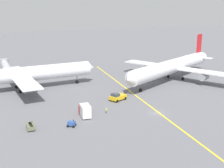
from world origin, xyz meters
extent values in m
plane|color=slate|center=(0.00, 0.00, 0.00)|extent=(600.00, 600.00, 0.00)
cube|color=yellow|center=(2.15, 10.00, 0.00)|extent=(16.73, 118.96, 0.01)
cylinder|color=white|center=(-28.53, 40.49, 5.78)|extent=(47.50, 7.57, 5.38)
cone|color=white|center=(-3.71, 41.65, 5.78)|extent=(3.03, 5.07, 4.95)
cube|color=white|center=(-30.89, 40.38, 4.97)|extent=(8.19, 38.86, 0.44)
cylinder|color=#999EA3|center=(-29.39, 29.63, 3.17)|extent=(4.32, 2.79, 2.60)
cylinder|color=#999EA3|center=(-30.40, 51.23, 3.17)|extent=(4.32, 2.79, 2.60)
cylinder|color=slate|center=(-32.05, 43.73, 2.00)|extent=(0.28, 0.28, 2.71)
cylinder|color=black|center=(-32.05, 43.73, 0.65)|extent=(1.32, 0.61, 1.30)
cylinder|color=slate|center=(-31.73, 36.94, 2.00)|extent=(0.28, 0.28, 2.71)
cylinder|color=black|center=(-31.73, 36.94, 0.65)|extent=(1.32, 0.61, 1.30)
cylinder|color=slate|center=(-9.63, 41.37, 2.00)|extent=(0.28, 0.28, 2.71)
cylinder|color=black|center=(-9.63, 41.37, 0.65)|extent=(1.32, 0.61, 1.30)
cylinder|color=silver|center=(26.53, 29.83, 5.77)|extent=(51.69, 28.13, 5.62)
cone|color=silver|center=(0.79, 17.80, 5.77)|extent=(4.72, 5.87, 5.17)
cone|color=silver|center=(52.09, 41.77, 5.77)|extent=(5.16, 5.60, 4.49)
cube|color=silver|center=(29.00, 30.98, 4.93)|extent=(25.62, 45.13, 0.44)
cube|color=silver|center=(49.83, 40.71, 6.33)|extent=(8.40, 13.13, 0.28)
cube|color=red|center=(49.55, 40.59, 12.77)|extent=(4.14, 2.19, 8.39)
cylinder|color=#999EA3|center=(22.54, 42.43, 3.13)|extent=(4.91, 4.13, 2.60)
cylinder|color=#999EA3|center=(33.64, 18.68, 3.13)|extent=(4.91, 4.13, 2.60)
cylinder|color=slate|center=(31.34, 28.32, 1.95)|extent=(0.28, 0.28, 2.59)
cylinder|color=black|center=(31.34, 28.32, 0.65)|extent=(1.41, 1.05, 1.30)
cylinder|color=slate|center=(28.46, 34.48, 1.95)|extent=(0.28, 0.28, 2.59)
cylinder|color=black|center=(28.46, 34.48, 0.65)|extent=(1.41, 1.05, 1.30)
cylinder|color=slate|center=(6.81, 20.61, 1.95)|extent=(0.28, 0.28, 2.59)
cylinder|color=black|center=(6.81, 20.61, 0.65)|extent=(1.41, 1.05, 1.30)
cube|color=gold|center=(-4.56, 15.55, 1.03)|extent=(6.21, 4.79, 1.17)
cube|color=#333D47|center=(-5.68, 15.10, 2.07)|extent=(2.72, 2.92, 0.90)
cylinder|color=#4C4C51|center=(-0.52, 17.19, 1.15)|extent=(3.04, 1.39, 0.20)
sphere|color=orange|center=(-5.68, 15.10, 2.70)|extent=(0.24, 0.24, 0.24)
cylinder|color=black|center=(-5.84, 13.45, 0.45)|extent=(0.95, 0.62, 0.90)
cylinder|color=black|center=(-6.95, 16.17, 0.45)|extent=(0.95, 0.62, 0.90)
cylinder|color=black|center=(-2.17, 14.94, 0.45)|extent=(0.95, 0.62, 0.90)
cylinder|color=black|center=(-3.27, 17.66, 0.45)|extent=(0.95, 0.62, 0.90)
cube|color=#666B4C|center=(-34.21, 3.97, 0.75)|extent=(2.03, 4.10, 0.90)
cube|color=black|center=(-34.26, 3.17, 2.10)|extent=(0.95, 4.27, 1.83)
cylinder|color=black|center=(-33.56, 3.18, 0.30)|extent=(0.24, 0.61, 0.60)
cylinder|color=black|center=(-34.96, 3.26, 0.30)|extent=(0.24, 0.61, 0.60)
cylinder|color=black|center=(-33.47, 4.67, 0.30)|extent=(0.24, 0.61, 0.60)
cylinder|color=black|center=(-34.87, 4.76, 0.30)|extent=(0.24, 0.61, 0.60)
cube|color=red|center=(-18.90, 8.25, 1.40)|extent=(2.67, 2.50, 2.20)
cube|color=silver|center=(-19.25, 5.63, 1.90)|extent=(2.93, 4.48, 3.20)
cylinder|color=black|center=(-19.75, 7.18, 0.30)|extent=(0.28, 0.62, 0.60)
cylinder|color=black|center=(-18.36, 7.00, 0.30)|extent=(0.28, 0.62, 0.60)
cylinder|color=black|center=(-19.95, 5.70, 0.30)|extent=(0.28, 0.62, 0.60)
cylinder|color=black|center=(-18.56, 5.51, 0.30)|extent=(0.28, 0.62, 0.60)
cube|color=#2D5199|center=(-24.63, 1.16, 0.85)|extent=(2.16, 2.06, 1.10)
cylinder|color=black|center=(-24.20, 0.82, 1.65)|extent=(0.16, 0.16, 0.50)
cylinder|color=black|center=(-25.65, 1.07, 0.30)|extent=(0.60, 0.53, 0.60)
cylinder|color=black|center=(-24.78, 2.17, 0.30)|extent=(0.60, 0.53, 0.60)
cylinder|color=black|center=(-24.47, 0.14, 0.30)|extent=(0.60, 0.53, 0.60)
cylinder|color=black|center=(-23.60, 1.25, 0.30)|extent=(0.60, 0.53, 0.60)
cylinder|color=#4C4C51|center=(-12.86, 6.11, 0.41)|extent=(0.28, 0.28, 0.83)
cylinder|color=#D1E02D|center=(-12.86, 6.11, 1.12)|extent=(0.36, 0.36, 0.59)
sphere|color=beige|center=(-12.86, 6.11, 1.53)|extent=(0.22, 0.22, 0.22)
cylinder|color=#B7B7BC|center=(-33.14, 66.02, 4.19)|extent=(3.66, 19.88, 3.20)
cylinder|color=#99999E|center=(-32.91, 75.92, 4.19)|extent=(3.84, 3.84, 3.52)
cylinder|color=#595960|center=(-32.93, 74.92, 2.10)|extent=(0.70, 0.70, 4.19)
camera|label=1|loc=(-44.62, -65.35, 29.11)|focal=47.24mm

